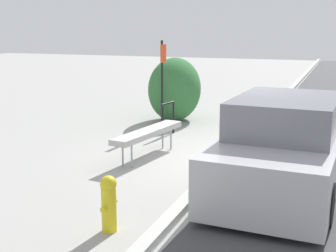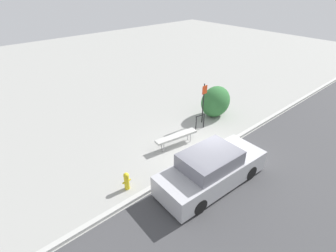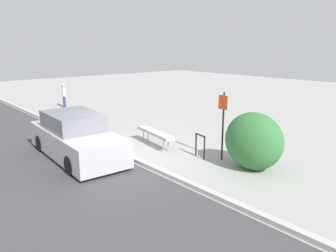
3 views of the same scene
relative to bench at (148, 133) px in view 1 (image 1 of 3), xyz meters
The scene contains 8 objects.
ground_plane 1.71m from the bench, 75.88° to the right, with size 60.00×60.00×0.00m, color #9E9E99.
curb 1.69m from the bench, 75.88° to the right, with size 60.00×0.20×0.13m.
bench is the anchor object (origin of this frame).
bike_rack 2.07m from the bench, ahead, with size 0.55×0.16×0.83m.
sign_post 2.90m from the bench, 15.52° to the left, with size 0.36×0.08×2.30m.
fire_hydrant 3.57m from the bench, 165.01° to the right, with size 0.36×0.22×0.77m.
shrub_hedge 3.95m from the bench, 12.16° to the left, with size 1.91×1.44×1.79m.
parked_car_near 2.96m from the bench, 105.50° to the right, with size 4.69×1.96×1.54m.
Camera 1 is at (-8.94, -2.11, 2.65)m, focal length 50.00 mm.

